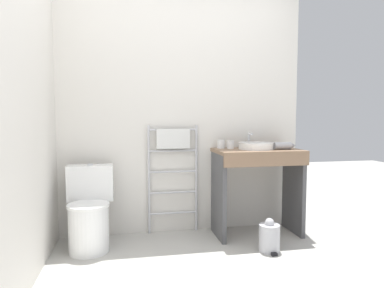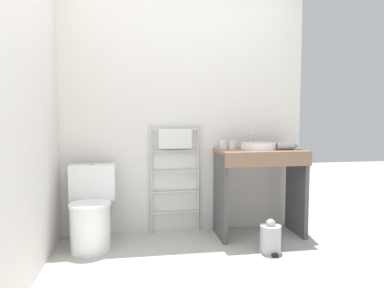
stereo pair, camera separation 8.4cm
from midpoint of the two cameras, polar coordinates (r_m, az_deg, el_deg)
The scene contains 12 objects.
wall_back at distance 3.50m, azimuth -3.19°, elevation 6.58°, with size 2.56×0.12×2.57m, color silver.
wall_side at distance 2.80m, azimuth -26.55°, elevation 6.63°, with size 0.12×2.08×2.57m, color silver.
toilet at distance 3.20m, azimuth -17.48°, elevation -10.94°, with size 0.41×0.49×0.73m.
towel_radiator at distance 3.40m, azimuth -3.89°, elevation -2.18°, with size 0.50×0.06×1.08m.
vanity_counter at distance 3.41m, azimuth 10.17°, elevation -5.68°, with size 0.82×0.50×0.85m.
sink_basin at distance 3.38m, azimuth 9.91°, elevation -0.27°, with size 0.34×0.34×0.07m.
faucet at distance 3.55m, azimuth 8.85°, elevation 0.97°, with size 0.02×0.10×0.15m.
cup_near_wall at distance 3.43m, azimuth 4.15°, elevation -0.03°, with size 0.07×0.07×0.08m.
cup_near_edge at distance 3.40m, azimuth 5.74°, elevation -0.11°, with size 0.07×0.07×0.08m.
hair_dryer at distance 3.43m, azimuth 14.26°, elevation -0.26°, with size 0.23×0.17×0.07m.
trash_bin at distance 3.13m, azimuth 11.98°, elevation -14.91°, with size 0.18×0.22×0.29m.
bath_mat at distance 2.68m, azimuth -17.06°, elevation -21.23°, with size 0.56×0.36×0.01m, color silver.
Camera 1 is at (-0.53, -1.99, 1.16)m, focal length 32.00 mm.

